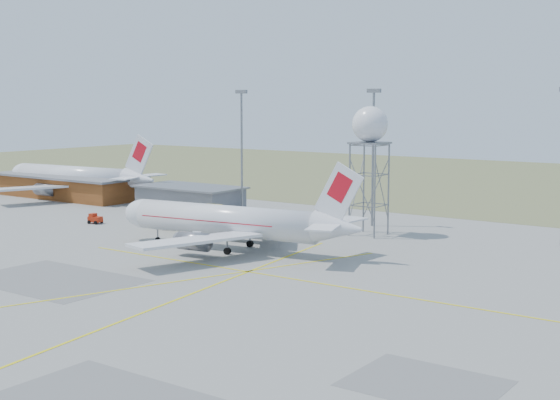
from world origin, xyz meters
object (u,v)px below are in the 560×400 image
Objects in this scene: radar_tower at (369,163)px; fire_truck at (191,218)px; airliner_main at (229,222)px; airliner_far at (76,177)px; baggage_tug at (95,220)px.

radar_tower is 27.00m from fire_truck.
airliner_far is (-58.26, 24.23, 0.26)m from airliner_main.
airliner_main is at bearing -42.27° from fire_truck.
fire_truck is at bearing -153.67° from radar_tower.
airliner_far is 3.72× the size of fire_truck.
radar_tower is 8.23× the size of baggage_tug.
radar_tower reaches higher than airliner_far.
radar_tower reaches higher than baggage_tug.
airliner_far is 46.92m from fire_truck.
baggage_tug is at bearing -176.70° from fire_truck.
airliner_far reaches higher than fire_truck.
fire_truck is at bearing 5.82° from baggage_tug.
airliner_far is at bearing -29.81° from airliner_main.
airliner_far is at bearing 149.01° from fire_truck.
airliner_main reaches higher than fire_truck.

